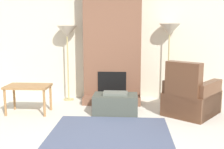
{
  "coord_description": "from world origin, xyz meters",
  "views": [
    {
      "loc": [
        0.39,
        -3.63,
        1.58
      ],
      "look_at": [
        0.0,
        2.19,
        0.62
      ],
      "focal_mm": 45.0,
      "sensor_mm": 36.0,
      "label": 1
    }
  ],
  "objects_px": {
    "floor_lamp_left": "(67,34)",
    "armchair": "(190,99)",
    "ottoman": "(115,104)",
    "side_table": "(28,89)",
    "floor_lamp_right": "(170,32)"
  },
  "relations": [
    {
      "from": "floor_lamp_right",
      "to": "armchair",
      "type": "bearing_deg",
      "value": -73.26
    },
    {
      "from": "ottoman",
      "to": "floor_lamp_left",
      "type": "relative_size",
      "value": 0.5
    },
    {
      "from": "ottoman",
      "to": "armchair",
      "type": "xyz_separation_m",
      "value": [
        1.37,
        -0.01,
        0.12
      ]
    },
    {
      "from": "ottoman",
      "to": "side_table",
      "type": "height_order",
      "value": "side_table"
    },
    {
      "from": "floor_lamp_left",
      "to": "armchair",
      "type": "bearing_deg",
      "value": -20.96
    },
    {
      "from": "armchair",
      "to": "side_table",
      "type": "bearing_deg",
      "value": 38.34
    },
    {
      "from": "floor_lamp_left",
      "to": "floor_lamp_right",
      "type": "distance_m",
      "value": 2.19
    },
    {
      "from": "ottoman",
      "to": "floor_lamp_left",
      "type": "distance_m",
      "value": 1.93
    },
    {
      "from": "side_table",
      "to": "floor_lamp_right",
      "type": "relative_size",
      "value": 0.48
    },
    {
      "from": "side_table",
      "to": "floor_lamp_left",
      "type": "distance_m",
      "value": 1.53
    },
    {
      "from": "armchair",
      "to": "floor_lamp_right",
      "type": "bearing_deg",
      "value": -36.4
    },
    {
      "from": "ottoman",
      "to": "side_table",
      "type": "relative_size",
      "value": 1.02
    },
    {
      "from": "side_table",
      "to": "floor_lamp_right",
      "type": "distance_m",
      "value": 3.09
    },
    {
      "from": "ottoman",
      "to": "side_table",
      "type": "xyz_separation_m",
      "value": [
        -1.63,
        -0.09,
        0.27
      ]
    },
    {
      "from": "ottoman",
      "to": "armchair",
      "type": "height_order",
      "value": "armchair"
    }
  ]
}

